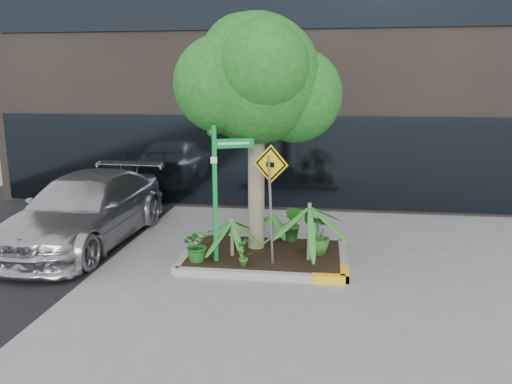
# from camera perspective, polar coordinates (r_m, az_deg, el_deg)

# --- Properties ---
(ground) EXTENTS (80.00, 80.00, 0.00)m
(ground) POSITION_cam_1_polar(r_m,az_deg,el_deg) (10.19, -0.28, -8.22)
(ground) COLOR gray
(ground) RESTS_ON ground
(planter) EXTENTS (3.35, 2.36, 0.15)m
(planter) POSITION_cam_1_polar(r_m,az_deg,el_deg) (10.38, 1.21, -7.22)
(planter) COLOR #9E9E99
(planter) RESTS_ON ground
(tree) EXTENTS (3.34, 2.96, 5.00)m
(tree) POSITION_cam_1_polar(r_m,az_deg,el_deg) (10.20, 0.04, 12.77)
(tree) COLOR gray
(tree) RESTS_ON ground
(palm_front) EXTENTS (1.30, 1.30, 1.44)m
(palm_front) POSITION_cam_1_polar(r_m,az_deg,el_deg) (9.75, 6.14, -1.69)
(palm_front) COLOR gray
(palm_front) RESTS_ON ground
(palm_left) EXTENTS (0.88, 0.88, 0.97)m
(palm_left) POSITION_cam_1_polar(r_m,az_deg,el_deg) (10.02, -2.76, -3.30)
(palm_left) COLOR gray
(palm_left) RESTS_ON ground
(palm_back) EXTENTS (0.71, 0.71, 0.79)m
(palm_back) POSITION_cam_1_polar(r_m,az_deg,el_deg) (11.07, 1.83, -2.54)
(palm_back) COLOR gray
(palm_back) RESTS_ON ground
(parked_car) EXTENTS (2.40, 5.43, 1.55)m
(parked_car) POSITION_cam_1_polar(r_m,az_deg,el_deg) (11.95, -18.89, -1.90)
(parked_car) COLOR #B6B5BA
(parked_car) RESTS_ON ground
(shrub_a) EXTENTS (0.83, 0.83, 0.68)m
(shrub_a) POSITION_cam_1_polar(r_m,az_deg,el_deg) (9.86, -6.65, -5.99)
(shrub_a) COLOR #1C601B
(shrub_a) RESTS_ON planter
(shrub_b) EXTENTS (0.63, 0.63, 0.80)m
(shrub_b) POSITION_cam_1_polar(r_m,az_deg,el_deg) (10.29, 7.20, -4.86)
(shrub_b) COLOR #316F21
(shrub_b) RESTS_ON planter
(shrub_c) EXTENTS (0.43, 0.43, 0.59)m
(shrub_c) POSITION_cam_1_polar(r_m,az_deg,el_deg) (9.54, -1.40, -6.84)
(shrub_c) COLOR #2E661F
(shrub_c) RESTS_ON planter
(shrub_d) EXTENTS (0.63, 0.63, 0.81)m
(shrub_d) POSITION_cam_1_polar(r_m,az_deg,el_deg) (11.04, 4.27, -3.59)
(shrub_d) COLOR #205919
(shrub_d) RESTS_ON planter
(street_sign_post) EXTENTS (1.02, 0.79, 2.81)m
(street_sign_post) POSITION_cam_1_polar(r_m,az_deg,el_deg) (9.61, -4.48, 1.27)
(street_sign_post) COLOR #0D9539
(street_sign_post) RESTS_ON ground
(cattle_sign) EXTENTS (0.67, 0.28, 2.33)m
(cattle_sign) POSITION_cam_1_polar(r_m,az_deg,el_deg) (9.29, 1.70, 0.81)
(cattle_sign) COLOR slate
(cattle_sign) RESTS_ON ground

